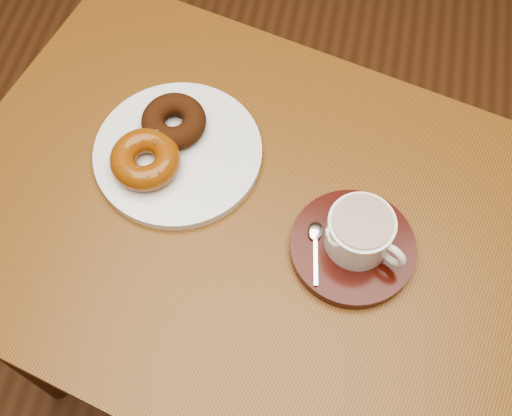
% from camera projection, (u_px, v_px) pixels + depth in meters
% --- Properties ---
extents(ground, '(6.00, 6.00, 0.00)m').
position_uv_depth(ground, '(198.00, 317.00, 1.65)').
color(ground, brown).
rests_on(ground, ground).
extents(cafe_table, '(0.97, 0.82, 0.79)m').
position_uv_depth(cafe_table, '(244.00, 248.00, 1.01)').
color(cafe_table, brown).
rests_on(cafe_table, ground).
extents(donut_plate, '(0.31, 0.31, 0.01)m').
position_uv_depth(donut_plate, '(178.00, 153.00, 0.94)').
color(donut_plate, white).
rests_on(donut_plate, cafe_table).
extents(donut_cinnamon, '(0.10, 0.10, 0.03)m').
position_uv_depth(donut_cinnamon, '(174.00, 121.00, 0.93)').
color(donut_cinnamon, '#371A0B').
rests_on(donut_cinnamon, donut_plate).
extents(donut_caramel, '(0.10, 0.10, 0.04)m').
position_uv_depth(donut_caramel, '(145.00, 159.00, 0.90)').
color(donut_caramel, '#85430E').
rests_on(donut_caramel, donut_plate).
extents(saucer, '(0.17, 0.17, 0.02)m').
position_uv_depth(saucer, '(352.00, 248.00, 0.87)').
color(saucer, '#330B07').
rests_on(saucer, cafe_table).
extents(coffee_cup, '(0.11, 0.09, 0.06)m').
position_uv_depth(coffee_cup, '(361.00, 232.00, 0.83)').
color(coffee_cup, white).
rests_on(coffee_cup, saucer).
extents(teaspoon, '(0.03, 0.09, 0.01)m').
position_uv_depth(teaspoon, '(315.00, 237.00, 0.86)').
color(teaspoon, silver).
rests_on(teaspoon, saucer).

